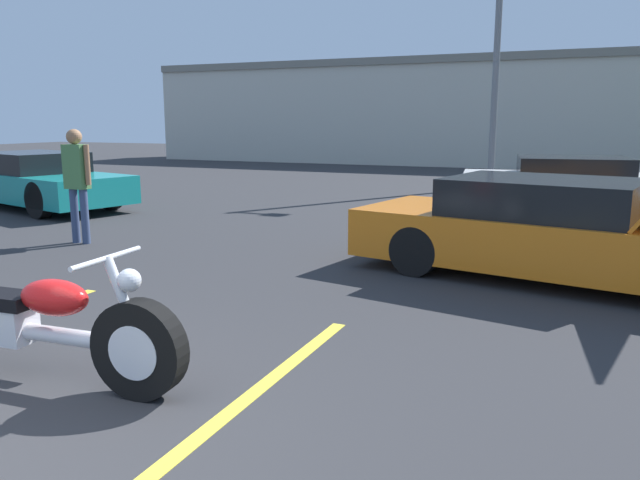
% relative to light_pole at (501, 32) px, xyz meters
% --- Properties ---
extents(parking_stripe_middle, '(0.12, 4.80, 0.01)m').
position_rel_light_pole_xyz_m(parking_stripe_middle, '(0.43, -15.23, -4.20)').
color(parking_stripe_middle, yellow).
rests_on(parking_stripe_middle, ground).
extents(far_building, '(32.00, 4.20, 4.40)m').
position_rel_light_pole_xyz_m(far_building, '(-0.57, 9.17, -1.86)').
color(far_building, beige).
rests_on(far_building, ground).
extents(light_pole, '(1.21, 0.28, 7.64)m').
position_rel_light_pole_xyz_m(light_pole, '(0.00, 0.00, 0.00)').
color(light_pole, slate).
rests_on(light_pole, ground).
extents(motorcycle, '(2.66, 0.70, 0.98)m').
position_rel_light_pole_xyz_m(motorcycle, '(-1.24, -14.87, -3.79)').
color(motorcycle, black).
rests_on(motorcycle, ground).
extents(show_car_hood_open, '(4.95, 2.62, 2.12)m').
position_rel_light_pole_xyz_m(show_car_hood_open, '(2.17, -10.23, -3.62)').
color(show_car_hood_open, orange).
rests_on(show_car_hood_open, ground).
extents(parked_car_right_row, '(4.84, 2.51, 1.15)m').
position_rel_light_pole_xyz_m(parked_car_right_row, '(2.30, -4.48, -3.64)').
color(parked_car_right_row, white).
rests_on(parked_car_right_row, ground).
extents(parked_car_left_row, '(5.07, 2.93, 1.19)m').
position_rel_light_pole_xyz_m(parked_car_left_row, '(-8.50, -8.06, -3.62)').
color(parked_car_left_row, teal).
rests_on(parked_car_left_row, ground).
extents(spectator_near_motorcycle, '(0.52, 0.23, 1.74)m').
position_rel_light_pole_xyz_m(spectator_near_motorcycle, '(-4.68, -10.77, -3.16)').
color(spectator_near_motorcycle, '#38476B').
rests_on(spectator_near_motorcycle, ground).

